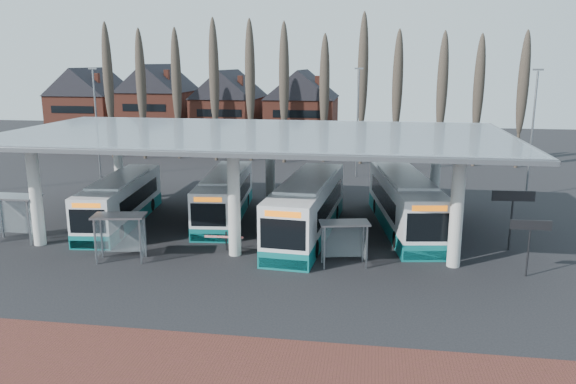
# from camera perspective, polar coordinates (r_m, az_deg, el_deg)

# --- Properties ---
(ground) EXTENTS (140.00, 140.00, 0.00)m
(ground) POSITION_cam_1_polar(r_m,az_deg,el_deg) (29.95, -6.55, -7.91)
(ground) COLOR black
(ground) RESTS_ON ground
(station_canopy) EXTENTS (32.00, 16.00, 6.34)m
(station_canopy) POSITION_cam_1_polar(r_m,az_deg,el_deg) (36.09, -3.45, 5.09)
(station_canopy) COLOR silver
(station_canopy) RESTS_ON ground
(poplar_row) EXTENTS (45.10, 1.10, 14.50)m
(poplar_row) POSITION_cam_1_polar(r_m,az_deg,el_deg) (60.44, 1.59, 11.26)
(poplar_row) COLOR #473D33
(poplar_row) RESTS_ON ground
(townhouse_row) EXTENTS (36.80, 10.30, 12.25)m
(townhouse_row) POSITION_cam_1_polar(r_m,az_deg,el_deg) (74.82, -9.55, 9.26)
(townhouse_row) COLOR brown
(townhouse_row) RESTS_ON ground
(lamp_post_a) EXTENTS (0.80, 0.16, 10.17)m
(lamp_post_a) POSITION_cam_1_polar(r_m,az_deg,el_deg) (55.47, -18.88, 6.85)
(lamp_post_a) COLOR slate
(lamp_post_a) RESTS_ON ground
(lamp_post_b) EXTENTS (0.80, 0.16, 10.17)m
(lamp_post_b) POSITION_cam_1_polar(r_m,az_deg,el_deg) (53.23, 7.08, 7.21)
(lamp_post_b) COLOR slate
(lamp_post_b) RESTS_ON ground
(lamp_post_c) EXTENTS (0.80, 0.16, 10.17)m
(lamp_post_c) POSITION_cam_1_polar(r_m,az_deg,el_deg) (48.84, 23.56, 5.71)
(lamp_post_c) COLOR slate
(lamp_post_c) RESTS_ON ground
(bus_0) EXTENTS (3.65, 11.53, 3.15)m
(bus_0) POSITION_cam_1_polar(r_m,az_deg,el_deg) (39.51, -16.61, -0.94)
(bus_0) COLOR white
(bus_0) RESTS_ON ground
(bus_1) EXTENTS (3.48, 11.58, 3.17)m
(bus_1) POSITION_cam_1_polar(r_m,az_deg,el_deg) (39.45, -6.45, -0.48)
(bus_1) COLOR white
(bus_1) RESTS_ON ground
(bus_2) EXTENTS (3.75, 13.15, 3.61)m
(bus_2) POSITION_cam_1_polar(r_m,az_deg,el_deg) (35.26, 1.98, -1.69)
(bus_2) COLOR white
(bus_2) RESTS_ON ground
(bus_3) EXTENTS (4.64, 13.07, 3.56)m
(bus_3) POSITION_cam_1_polar(r_m,az_deg,el_deg) (37.40, 11.72, -1.13)
(bus_3) COLOR white
(bus_3) RESTS_ON ground
(shelter_0) EXTENTS (3.08, 1.55, 2.86)m
(shelter_0) POSITION_cam_1_polar(r_m,az_deg,el_deg) (37.76, -25.99, -1.44)
(shelter_0) COLOR gray
(shelter_0) RESTS_ON ground
(shelter_1) EXTENTS (3.01, 1.86, 2.61)m
(shelter_1) POSITION_cam_1_polar(r_m,az_deg,el_deg) (32.06, -16.65, -3.39)
(shelter_1) COLOR gray
(shelter_1) RESTS_ON ground
(shelter_2) EXTENTS (2.83, 1.82, 2.42)m
(shelter_2) POSITION_cam_1_polar(r_m,az_deg,el_deg) (30.15, 5.70, -4.20)
(shelter_2) COLOR gray
(shelter_2) RESTS_ON ground
(info_sign_0) EXTENTS (2.00, 0.15, 2.98)m
(info_sign_0) POSITION_cam_1_polar(r_m,az_deg,el_deg) (30.68, 23.41, -3.50)
(info_sign_0) COLOR black
(info_sign_0) RESTS_ON ground
(info_sign_1) EXTENTS (2.38, 0.30, 3.54)m
(info_sign_1) POSITION_cam_1_polar(r_m,az_deg,el_deg) (34.47, 21.89, -0.81)
(info_sign_1) COLOR black
(info_sign_1) RESTS_ON ground
(barrier) EXTENTS (2.24, 0.63, 1.12)m
(barrier) POSITION_cam_1_polar(r_m,az_deg,el_deg) (32.37, -6.47, -4.66)
(barrier) COLOR black
(barrier) RESTS_ON ground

